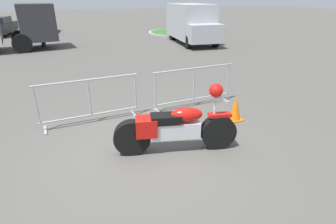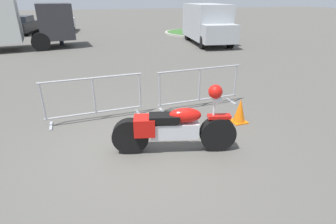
{
  "view_description": "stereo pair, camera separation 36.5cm",
  "coord_description": "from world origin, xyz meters",
  "views": [
    {
      "loc": [
        -1.26,
        -4.16,
        2.76
      ],
      "look_at": [
        0.54,
        0.23,
        0.65
      ],
      "focal_mm": 28.0,
      "sensor_mm": 36.0,
      "label": 1
    },
    {
      "loc": [
        -0.92,
        -4.28,
        2.76
      ],
      "look_at": [
        0.54,
        0.23,
        0.65
      ],
      "focal_mm": 28.0,
      "sensor_mm": 36.0,
      "label": 2
    }
  ],
  "objects": [
    {
      "name": "planter_island",
      "position": [
        7.54,
        15.5,
        0.3
      ],
      "size": [
        4.78,
        4.78,
        1.1
      ],
      "color": "#ADA89E",
      "rests_on": "ground"
    },
    {
      "name": "parked_car_black",
      "position": [
        -5.23,
        19.68,
        0.68
      ],
      "size": [
        2.19,
        4.16,
        1.34
      ],
      "rotation": [
        0.0,
        0.0,
        1.42
      ],
      "color": "black",
      "rests_on": "ground"
    },
    {
      "name": "motorcycle",
      "position": [
        0.54,
        -0.17,
        0.51
      ],
      "size": [
        2.32,
        0.78,
        1.33
      ],
      "rotation": [
        0.0,
        0.0,
        -0.26
      ],
      "color": "black",
      "rests_on": "ground"
    },
    {
      "name": "ground_plane",
      "position": [
        0.0,
        0.0,
        0.0
      ],
      "size": [
        120.0,
        120.0,
        0.0
      ],
      "primitive_type": "plane",
      "color": "#54514C"
    },
    {
      "name": "parked_car_white",
      "position": [
        -2.44,
        19.65,
        0.77
      ],
      "size": [
        2.48,
        4.72,
        1.53
      ],
      "rotation": [
        0.0,
        0.0,
        1.42
      ],
      "color": "white",
      "rests_on": "ground"
    },
    {
      "name": "traffic_cone",
      "position": [
        2.42,
        0.55,
        0.29
      ],
      "size": [
        0.34,
        0.34,
        0.59
      ],
      "color": "orange",
      "rests_on": "ground"
    },
    {
      "name": "delivery_van",
      "position": [
        6.61,
        11.16,
        1.24
      ],
      "size": [
        2.57,
        5.21,
        2.31
      ],
      "rotation": [
        0.0,
        0.0,
        -1.7
      ],
      "color": "#B2B7BC",
      "rests_on": "ground"
    },
    {
      "name": "crowd_barrier_far",
      "position": [
        1.88,
        1.71,
        0.56
      ],
      "size": [
        2.3,
        0.52,
        1.07
      ],
      "rotation": [
        0.0,
        0.0,
        0.04
      ],
      "color": "#9EA0A5",
      "rests_on": "ground"
    },
    {
      "name": "crowd_barrier_near",
      "position": [
        -0.8,
        1.71,
        0.56
      ],
      "size": [
        2.3,
        0.52,
        1.07
      ],
      "rotation": [
        0.0,
        0.0,
        0.04
      ],
      "color": "#9EA0A5",
      "rests_on": "ground"
    },
    {
      "name": "pedestrian",
      "position": [
        -2.08,
        13.28,
        0.92
      ],
      "size": [
        0.39,
        0.39,
        1.69
      ],
      "rotation": [
        0.0,
        0.0,
        4.55
      ],
      "color": "#262838",
      "rests_on": "ground"
    }
  ]
}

